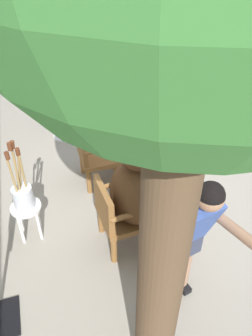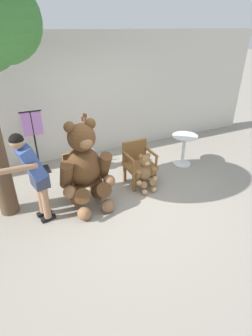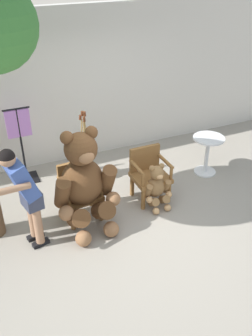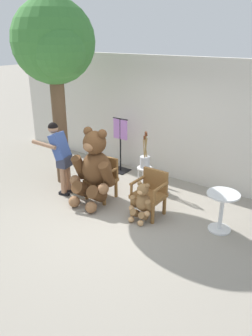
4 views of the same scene
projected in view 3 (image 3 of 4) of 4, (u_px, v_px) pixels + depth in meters
name	position (u px, v px, depth m)	size (l,w,h in m)	color
ground_plane	(130.00, 225.00, 5.65)	(60.00, 60.00, 0.00)	gray
back_wall	(76.00, 87.00, 6.79)	(10.00, 0.16, 2.80)	beige
wooden_chair_left	(79.00, 190.00, 5.64)	(0.59, 0.55, 0.86)	brown
wooden_chair_right	(149.00, 173.00, 6.05)	(0.56, 0.52, 0.86)	brown
teddy_bear_large	(84.00, 182.00, 5.28)	(0.93, 0.90, 1.56)	brown
teddy_bear_small	(157.00, 187.00, 5.88)	(0.45, 0.42, 0.75)	olive
person_visitor	(24.00, 190.00, 4.82)	(0.72, 0.58, 1.56)	black
white_stool	(85.00, 161.00, 6.59)	(0.34, 0.34, 0.46)	white
brush_bucket	(84.00, 146.00, 6.44)	(0.22, 0.22, 0.83)	silver
round_side_table	(207.00, 151.00, 6.70)	(0.56, 0.56, 0.72)	silver
clothing_display_stand	(21.00, 144.00, 6.36)	(0.44, 0.40, 1.36)	black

